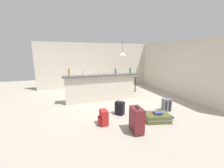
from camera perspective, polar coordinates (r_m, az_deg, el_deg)
name	(u,v)px	position (r m, az deg, el deg)	size (l,w,h in m)	color
ground_plane	(116,103)	(5.78, 1.65, -7.53)	(13.00, 13.00, 0.05)	#ADA393
wall_back	(98,65)	(8.40, -5.62, 7.44)	(6.60, 0.10, 2.50)	beige
wall_right	(175,68)	(7.37, 23.80, 5.85)	(0.10, 6.00, 2.50)	beige
partition_half_wall	(101,89)	(5.81, -4.30, -1.83)	(2.80, 0.20, 1.04)	beige
bar_countertop	(101,75)	(5.71, -4.39, 3.50)	(2.96, 0.40, 0.05)	#4C4C51
bottle_amber	(69,72)	(5.54, -16.73, 4.46)	(0.06, 0.06, 0.27)	#9E661E
bottle_clear	(84,73)	(5.52, -10.97, 4.43)	(0.07, 0.07, 0.22)	silver
bottle_white	(100,72)	(5.71, -4.86, 4.85)	(0.07, 0.07, 0.22)	silver
bottle_blue	(116,71)	(5.97, 1.44, 5.16)	(0.06, 0.06, 0.21)	#284C89
bottle_green	(130,70)	(6.13, 7.23, 5.36)	(0.06, 0.06, 0.23)	#2D6B38
dining_table	(124,79)	(7.41, 4.72, 2.14)	(1.10, 0.80, 0.74)	#332319
dining_chair_near_partition	(127,83)	(6.95, 6.04, 0.36)	(0.42, 0.42, 0.93)	black
pendant_lamp	(122,54)	(7.26, 4.19, 11.91)	(0.34, 0.34, 0.71)	black
suitcase_flat_olive	(157,117)	(4.43, 17.52, -12.52)	(0.88, 0.65, 0.22)	#51562D
backpack_black	(120,108)	(4.63, 3.06, -9.62)	(0.34, 0.34, 0.42)	black
suitcase_upright_maroon	(137,120)	(3.65, 9.78, -13.79)	(0.28, 0.46, 0.67)	maroon
backpack_red	(104,118)	(4.00, -3.40, -13.27)	(0.26, 0.29, 0.42)	red
backpack_grey	(166,105)	(5.25, 20.82, -7.79)	(0.30, 0.28, 0.42)	slate
book_stack	(158,113)	(4.37, 17.67, -10.85)	(0.25, 0.24, 0.07)	#AD2D2D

